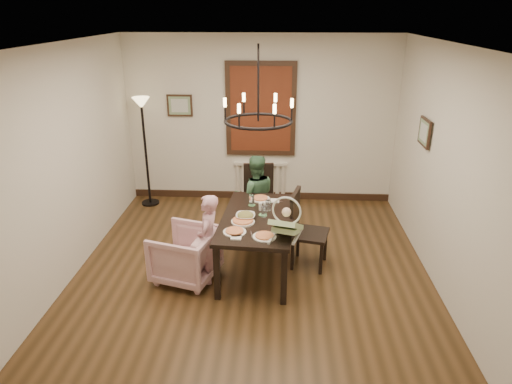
# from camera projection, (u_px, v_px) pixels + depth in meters

# --- Properties ---
(room_shell) EXTENTS (4.51, 5.00, 2.81)m
(room_shell) POSITION_uv_depth(u_px,v_px,m) (253.00, 160.00, 5.65)
(room_shell) COLOR #4E331A
(room_shell) RESTS_ON ground
(dining_table) EXTENTS (1.00, 1.64, 0.74)m
(dining_table) POSITION_uv_depth(u_px,v_px,m) (258.00, 223.00, 5.71)
(dining_table) COLOR black
(dining_table) RESTS_ON room_shell
(chair_far) EXTENTS (0.50, 0.50, 1.02)m
(chair_far) POSITION_uv_depth(u_px,v_px,m) (259.00, 200.00, 6.77)
(chair_far) COLOR black
(chair_far) RESTS_ON room_shell
(chair_right) EXTENTS (0.54, 0.54, 1.03)m
(chair_right) POSITION_uv_depth(u_px,v_px,m) (310.00, 230.00, 5.85)
(chair_right) COLOR black
(chair_right) RESTS_ON room_shell
(armchair) EXTENTS (0.90, 0.89, 0.66)m
(armchair) POSITION_uv_depth(u_px,v_px,m) (185.00, 255.00, 5.62)
(armchair) COLOR #D9A6B1
(armchair) RESTS_ON room_shell
(elderly_woman) EXTENTS (0.26, 0.37, 0.94)m
(elderly_woman) POSITION_uv_depth(u_px,v_px,m) (209.00, 246.00, 5.53)
(elderly_woman) COLOR #C98D9A
(elderly_woman) RESTS_ON room_shell
(seated_man) EXTENTS (0.56, 0.47, 1.03)m
(seated_man) POSITION_uv_depth(u_px,v_px,m) (255.00, 203.00, 6.65)
(seated_man) COLOR #3C6644
(seated_man) RESTS_ON room_shell
(baby_bouncer) EXTENTS (0.48, 0.57, 0.32)m
(baby_bouncer) POSITION_uv_depth(u_px,v_px,m) (286.00, 223.00, 5.14)
(baby_bouncer) COLOR #ADCD8D
(baby_bouncer) RESTS_ON dining_table
(salad_bowl) EXTENTS (0.29, 0.29, 0.07)m
(salad_bowl) POSITION_uv_depth(u_px,v_px,m) (246.00, 216.00, 5.61)
(salad_bowl) COLOR white
(salad_bowl) RESTS_ON dining_table
(pizza_platter) EXTENTS (0.29, 0.29, 0.04)m
(pizza_platter) POSITION_uv_depth(u_px,v_px,m) (243.00, 221.00, 5.52)
(pizza_platter) COLOR tan
(pizza_platter) RESTS_ON dining_table
(drinking_glass) EXTENTS (0.07, 0.07, 0.14)m
(drinking_glass) POSITION_uv_depth(u_px,v_px,m) (264.00, 212.00, 5.66)
(drinking_glass) COLOR silver
(drinking_glass) RESTS_ON dining_table
(window_blinds) EXTENTS (1.00, 0.03, 1.40)m
(window_blinds) POSITION_uv_depth(u_px,v_px,m) (261.00, 109.00, 7.52)
(window_blinds) COLOR maroon
(window_blinds) RESTS_ON room_shell
(radiator) EXTENTS (0.92, 0.12, 0.62)m
(radiator) POSITION_uv_depth(u_px,v_px,m) (261.00, 180.00, 8.00)
(radiator) COLOR silver
(radiator) RESTS_ON room_shell
(picture_back) EXTENTS (0.42, 0.03, 0.36)m
(picture_back) POSITION_uv_depth(u_px,v_px,m) (180.00, 105.00, 7.57)
(picture_back) COLOR black
(picture_back) RESTS_ON room_shell
(picture_right) EXTENTS (0.03, 0.42, 0.36)m
(picture_right) POSITION_uv_depth(u_px,v_px,m) (425.00, 132.00, 5.94)
(picture_right) COLOR black
(picture_right) RESTS_ON room_shell
(floor_lamp) EXTENTS (0.30, 0.30, 1.80)m
(floor_lamp) POSITION_uv_depth(u_px,v_px,m) (146.00, 154.00, 7.59)
(floor_lamp) COLOR black
(floor_lamp) RESTS_ON room_shell
(chandelier) EXTENTS (0.80, 0.80, 0.04)m
(chandelier) POSITION_uv_depth(u_px,v_px,m) (258.00, 121.00, 5.23)
(chandelier) COLOR black
(chandelier) RESTS_ON room_shell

